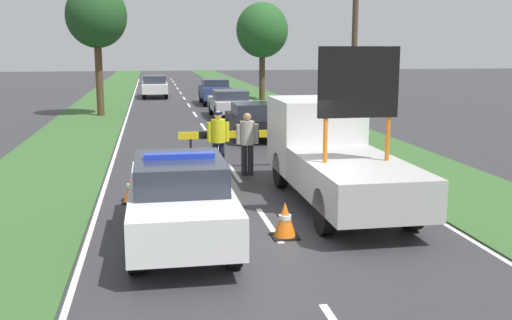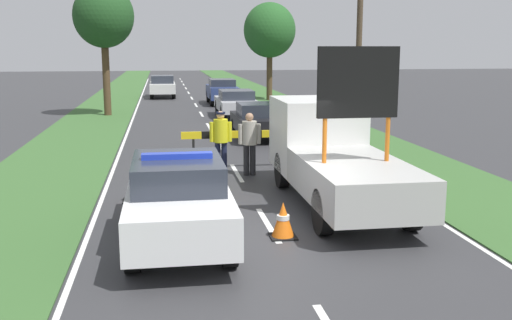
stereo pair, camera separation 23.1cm
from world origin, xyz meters
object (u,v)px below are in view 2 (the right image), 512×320
queued_car_sedan_silver (236,103)px  roadside_tree_near_right (104,17)px  police_car (178,197)px  queued_car_hatch_blue (222,91)px  pedestrian_civilian (250,139)px  work_truck (331,152)px  utility_pole (359,46)px  police_officer (221,136)px  traffic_cone_centre_front (133,187)px  roadside_tree_near_left (270,31)px  road_barrier (242,137)px  traffic_cone_near_police (222,184)px  queued_car_sedan_black (258,120)px  queued_car_van_white (163,86)px  traffic_cone_near_truck (283,220)px

queued_car_sedan_silver → roadside_tree_near_right: 7.98m
police_car → queued_car_hatch_blue: (3.47, 26.57, 0.00)m
pedestrian_civilian → roadside_tree_near_right: 16.96m
work_truck → utility_pole: utility_pole is taller
police_officer → traffic_cone_centre_front: (-2.33, -2.93, -0.71)m
pedestrian_civilian → roadside_tree_near_right: roadside_tree_near_right is taller
police_officer → pedestrian_civilian: (0.75, -0.50, -0.02)m
roadside_tree_near_left → road_barrier: bearing=-102.2°
traffic_cone_near_police → queued_car_sedan_silver: (2.34, 16.19, 0.43)m
queued_car_sedan_black → roadside_tree_near_left: roadside_tree_near_left is taller
police_officer → pedestrian_civilian: size_ratio=1.01×
road_barrier → utility_pole: bearing=31.1°
queued_car_sedan_silver → queued_car_van_white: bearing=-74.3°
road_barrier → queued_car_hatch_blue: queued_car_hatch_blue is taller
queued_car_sedan_black → roadside_tree_near_right: (-6.50, 8.92, 4.29)m
police_car → queued_car_sedan_black: 12.69m
traffic_cone_centre_front → work_truck: bearing=-6.8°
queued_car_sedan_black → queued_car_van_white: size_ratio=0.87×
queued_car_van_white → utility_pole: size_ratio=0.65×
queued_car_sedan_black → roadside_tree_near_left: size_ratio=0.61×
roadside_tree_near_right → utility_pole: bearing=-51.2°
police_officer → queued_car_van_white: (-1.56, 26.31, -0.24)m
pedestrian_civilian → queued_car_van_white: pedestrian_civilian is taller
traffic_cone_centre_front → roadside_tree_near_right: 18.80m
road_barrier → traffic_cone_near_police: (-0.92, -3.28, -0.62)m
traffic_cone_near_truck → police_car: bearing=176.7°
work_truck → roadside_tree_near_right: roadside_tree_near_right is taller
road_barrier → roadside_tree_near_right: (-5.08, 14.70, 4.06)m
police_car → utility_pole: bearing=60.1°
traffic_cone_near_truck → utility_pole: bearing=64.3°
pedestrian_civilian → queued_car_hatch_blue: bearing=109.7°
pedestrian_civilian → utility_pole: bearing=64.6°
police_car → traffic_cone_near_police: 3.38m
traffic_cone_near_police → queued_car_hatch_blue: queued_car_hatch_blue is taller
queued_car_sedan_silver → roadside_tree_near_right: size_ratio=0.68×
police_car → traffic_cone_near_truck: size_ratio=7.11×
roadside_tree_near_right → traffic_cone_near_police: bearing=-77.0°
work_truck → traffic_cone_near_truck: 3.20m
pedestrian_civilian → queued_car_van_white: bearing=118.3°
police_officer → queued_car_sedan_black: bearing=-79.1°
police_officer → queued_car_sedan_black: (2.08, 6.24, -0.33)m
traffic_cone_near_police → queued_car_sedan_black: bearing=75.5°
pedestrian_civilian → traffic_cone_near_truck: pedestrian_civilian is taller
road_barrier → traffic_cone_near_police: size_ratio=5.42×
traffic_cone_near_police → traffic_cone_near_truck: 3.36m
queued_car_sedan_silver → utility_pole: bearing=106.7°
queued_car_sedan_silver → roadside_tree_near_right: bearing=-15.4°
work_truck → queued_car_hatch_blue: size_ratio=1.48×
roadside_tree_near_right → utility_pole: utility_pole is taller
pedestrian_civilian → queued_car_sedan_black: size_ratio=0.45×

